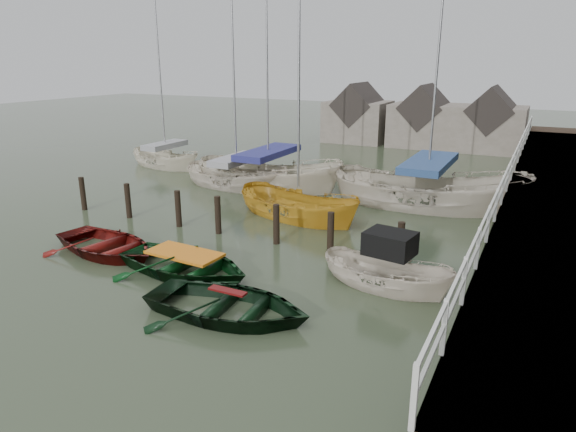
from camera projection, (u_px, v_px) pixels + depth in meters
The scene contains 13 objects.
ground at pixel (196, 268), 15.69m from camera, with size 120.00×120.00×0.00m, color #2F3B25.
pier at pixel (549, 204), 19.93m from camera, with size 3.04×32.00×2.70m.
mooring_pilings at pixel (220, 221), 18.58m from camera, with size 13.72×0.22×1.80m.
far_sheds at pixel (422, 120), 36.95m from camera, with size 14.00×4.08×4.39m.
rowboat_red at pixel (108, 253), 16.86m from camera, with size 2.99×4.19×0.87m, color #5B100D.
rowboat_green at pixel (186, 273), 15.27m from camera, with size 3.08×4.31×0.89m, color black.
rowboat_dkgreen at pixel (229, 316), 12.76m from camera, with size 3.05×4.27×0.89m, color black.
motorboat at pixel (386, 283), 14.33m from camera, with size 4.04×2.00×2.31m.
sailboat_a at pixel (237, 186), 25.46m from camera, with size 6.16×2.77×11.52m.
sailboat_b at pixel (268, 187), 25.34m from camera, with size 7.85×3.34×11.24m.
sailboat_c at pixel (298, 217), 20.69m from camera, with size 6.24×3.64×9.64m.
sailboat_d at pixel (426, 205), 22.24m from camera, with size 8.47×3.52×12.18m.
sailboat_e at pixel (166, 165), 30.28m from camera, with size 5.73×3.24×10.39m.
Camera 1 is at (9.07, -11.69, 6.15)m, focal length 32.00 mm.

